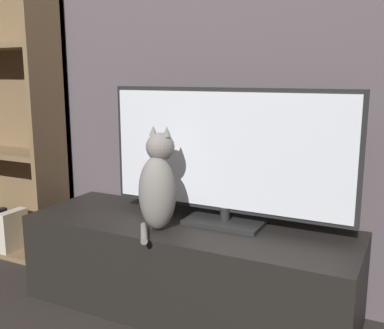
{
  "coord_description": "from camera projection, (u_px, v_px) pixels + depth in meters",
  "views": [
    {
      "loc": [
        0.89,
        -0.79,
        1.07
      ],
      "look_at": [
        0.03,
        0.9,
        0.69
      ],
      "focal_mm": 42.0,
      "sensor_mm": 36.0,
      "label": 1
    }
  ],
  "objects": [
    {
      "name": "bookshelf",
      "position": [
        12.0,
        116.0,
        2.65
      ],
      "size": [
        0.68,
        0.28,
        1.85
      ],
      "color": "brown",
      "rests_on": "ground_plane"
    },
    {
      "name": "tv_stand",
      "position": [
        188.0,
        267.0,
        2.06
      ],
      "size": [
        1.51,
        0.51,
        0.41
      ],
      "color": "black",
      "rests_on": "ground_plane"
    },
    {
      "name": "cat",
      "position": [
        158.0,
        185.0,
        1.92
      ],
      "size": [
        0.17,
        0.29,
        0.45
      ],
      "rotation": [
        0.0,
        0.0,
        -0.02
      ],
      "color": "gray",
      "rests_on": "tv_stand"
    },
    {
      "name": "wall_back",
      "position": [
        217.0,
        26.0,
        2.11
      ],
      "size": [
        4.8,
        0.05,
        2.6
      ],
      "color": "#564C51",
      "rests_on": "ground_plane"
    },
    {
      "name": "tv",
      "position": [
        226.0,
        156.0,
        1.97
      ],
      "size": [
        1.14,
        0.21,
        0.61
      ],
      "color": "black",
      "rests_on": "tv_stand"
    }
  ]
}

